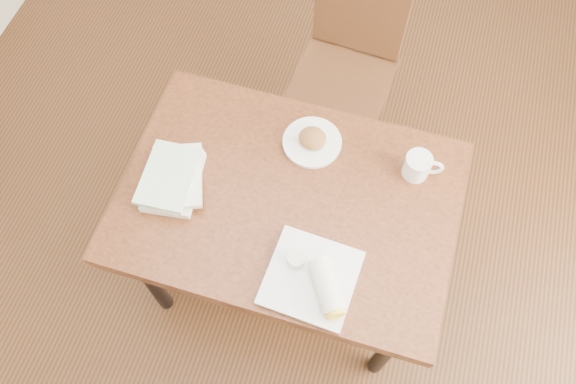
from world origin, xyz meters
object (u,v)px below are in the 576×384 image
(table, at_px, (288,209))
(coffee_mug, at_px, (419,166))
(chair_far, at_px, (349,57))
(plate_burrito, at_px, (316,281))
(book_stack, at_px, (173,178))
(plate_scone, at_px, (312,141))

(table, bearing_deg, coffee_mug, 29.57)
(chair_far, relative_size, plate_burrito, 3.23)
(chair_far, distance_m, book_stack, 1.01)
(coffee_mug, height_order, plate_burrito, same)
(chair_far, relative_size, book_stack, 3.26)
(plate_scone, bearing_deg, plate_burrito, -73.19)
(chair_far, distance_m, plate_burrito, 1.13)
(plate_burrito, bearing_deg, table, 122.89)
(table, relative_size, plate_scone, 5.43)
(plate_scone, bearing_deg, table, -94.81)
(plate_scone, distance_m, plate_burrito, 0.52)
(table, bearing_deg, chair_far, 88.05)
(plate_scone, relative_size, coffee_mug, 1.55)
(chair_far, bearing_deg, book_stack, -115.43)
(table, relative_size, book_stack, 3.95)
(book_stack, bearing_deg, table, 7.95)
(coffee_mug, distance_m, plate_burrito, 0.54)
(plate_scone, bearing_deg, coffee_mug, -1.18)
(table, height_order, coffee_mug, coffee_mug)
(plate_scone, relative_size, book_stack, 0.73)
(coffee_mug, relative_size, plate_burrito, 0.47)
(chair_far, distance_m, coffee_mug, 0.76)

